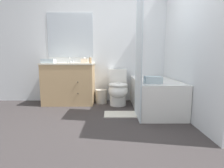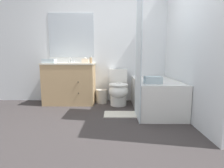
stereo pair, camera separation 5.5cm
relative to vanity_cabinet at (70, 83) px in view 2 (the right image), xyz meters
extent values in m
plane|color=#383333|center=(0.76, -1.38, -0.43)|extent=(14.00, 14.00, 0.00)
cube|color=silver|center=(0.76, 0.28, 0.82)|extent=(8.00, 0.05, 2.50)
cube|color=#B2BCC6|center=(0.00, 0.25, 1.00)|extent=(0.97, 0.01, 0.93)
cube|color=silver|center=(2.06, -0.56, 0.82)|extent=(0.05, 2.64, 2.50)
cube|color=tan|center=(0.00, 0.00, -0.02)|extent=(1.02, 0.52, 0.82)
cube|color=beige|center=(0.00, 0.00, 0.40)|extent=(1.04, 0.54, 0.03)
cylinder|color=white|center=(0.00, 0.00, 0.36)|extent=(0.29, 0.29, 0.10)
sphere|color=#382D23|center=(0.23, -0.27, 0.06)|extent=(0.02, 0.02, 0.02)
sphere|color=#382D23|center=(0.23, -0.27, -0.16)|extent=(0.02, 0.02, 0.02)
cylinder|color=silver|center=(0.00, 0.19, 0.44)|extent=(0.04, 0.04, 0.04)
cylinder|color=silver|center=(0.00, 0.14, 0.50)|extent=(0.02, 0.11, 0.09)
cylinder|color=silver|center=(-0.06, 0.19, 0.44)|extent=(0.03, 0.03, 0.04)
cylinder|color=silver|center=(0.05, 0.19, 0.44)|extent=(0.03, 0.03, 0.04)
cylinder|color=white|center=(1.01, -0.13, -0.32)|extent=(0.33, 0.33, 0.23)
ellipsoid|color=white|center=(1.01, -0.20, -0.12)|extent=(0.39, 0.51, 0.29)
torus|color=white|center=(1.01, -0.20, -0.01)|extent=(0.38, 0.38, 0.04)
cube|color=white|center=(1.01, 0.15, 0.14)|extent=(0.38, 0.18, 0.30)
ellipsoid|color=white|center=(1.01, -0.20, 0.01)|extent=(0.37, 0.49, 0.02)
cube|color=white|center=(1.67, -0.45, -0.15)|extent=(0.72, 1.43, 0.56)
cube|color=#ACB1B2|center=(1.67, -0.45, 0.12)|extent=(0.60, 1.31, 0.01)
cube|color=silver|center=(1.30, -0.89, 0.54)|extent=(0.01, 0.58, 1.92)
cylinder|color=#B7B2A8|center=(0.66, 0.04, -0.29)|extent=(0.25, 0.25, 0.29)
cube|color=beige|center=(0.31, 0.17, 0.46)|extent=(0.14, 0.11, 0.09)
ellipsoid|color=white|center=(0.31, 0.17, 0.52)|extent=(0.06, 0.03, 0.03)
cylinder|color=tan|center=(0.45, -0.04, 0.47)|extent=(0.05, 0.05, 0.11)
cylinder|color=silver|center=(0.45, -0.04, 0.54)|extent=(0.03, 0.03, 0.03)
cube|color=silver|center=(-0.36, -0.13, 0.46)|extent=(0.24, 0.18, 0.08)
cube|color=silver|center=(1.53, -0.88, 0.18)|extent=(0.26, 0.19, 0.11)
cube|color=silver|center=(1.02, -0.75, -0.42)|extent=(0.53, 0.33, 0.02)
camera|label=1|loc=(0.87, -3.59, 0.51)|focal=28.00mm
camera|label=2|loc=(0.92, -3.59, 0.51)|focal=28.00mm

